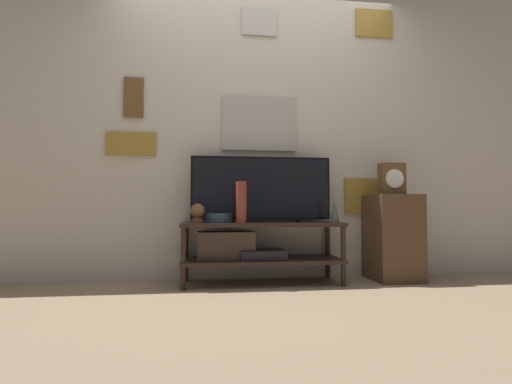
{
  "coord_description": "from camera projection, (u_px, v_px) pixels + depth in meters",
  "views": [
    {
      "loc": [
        -0.46,
        -2.92,
        0.59
      ],
      "look_at": [
        -0.05,
        0.27,
        0.73
      ],
      "focal_mm": 28.0,
      "sensor_mm": 36.0,
      "label": 1
    }
  ],
  "objects": [
    {
      "name": "media_console",
      "position": [
        249.0,
        245.0,
        3.19
      ],
      "size": [
        1.28,
        0.45,
        0.49
      ],
      "color": "black",
      "rests_on": "ground_plane"
    },
    {
      "name": "vase_wide_bowl",
      "position": [
        219.0,
        218.0,
        3.12
      ],
      "size": [
        0.2,
        0.2,
        0.07
      ],
      "color": "#2D4251",
      "rests_on": "media_console"
    },
    {
      "name": "vase_tall_ceramic",
      "position": [
        241.0,
        202.0,
        3.05
      ],
      "size": [
        0.08,
        0.08,
        0.32
      ],
      "color": "brown",
      "rests_on": "media_console"
    },
    {
      "name": "decorative_bust",
      "position": [
        198.0,
        212.0,
        3.07
      ],
      "size": [
        0.11,
        0.11,
        0.15
      ],
      "color": "brown",
      "rests_on": "media_console"
    },
    {
      "name": "wall_back",
      "position": [
        257.0,
        123.0,
        3.52
      ],
      "size": [
        6.4,
        0.08,
        2.7
      ],
      "color": "beige",
      "rests_on": "ground_plane"
    },
    {
      "name": "mantel_clock",
      "position": [
        392.0,
        179.0,
        3.36
      ],
      "size": [
        0.21,
        0.11,
        0.27
      ],
      "color": "brown",
      "rests_on": "side_table"
    },
    {
      "name": "ground_plane",
      "position": [
        267.0,
        290.0,
        2.92
      ],
      "size": [
        12.0,
        12.0,
        0.0
      ],
      "primitive_type": "plane",
      "color": "#997F60"
    },
    {
      "name": "vase_slim_bronze",
      "position": [
        335.0,
        210.0,
        3.17
      ],
      "size": [
        0.08,
        0.08,
        0.2
      ],
      "color": "#4C5647",
      "rests_on": "media_console"
    },
    {
      "name": "side_table",
      "position": [
        393.0,
        237.0,
        3.36
      ],
      "size": [
        0.38,
        0.42,
        0.72
      ],
      "color": "#513823",
      "rests_on": "ground_plane"
    },
    {
      "name": "television",
      "position": [
        261.0,
        188.0,
        3.32
      ],
      "size": [
        1.16,
        0.05,
        0.54
      ],
      "color": "black",
      "rests_on": "media_console"
    }
  ]
}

